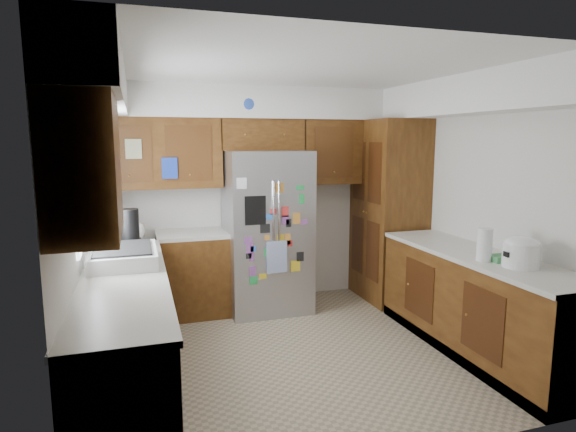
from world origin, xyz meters
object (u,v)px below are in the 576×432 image
object	(u,v)px
pantry	(389,211)
rice_cooker	(521,251)
paper_towel	(485,245)
fridge	(267,231)

from	to	relation	value
pantry	rice_cooker	distance (m)	2.11
rice_cooker	paper_towel	world-z (taller)	paper_towel
fridge	paper_towel	world-z (taller)	fridge
pantry	fridge	xyz separation A→B (m)	(-1.50, 0.05, -0.17)
fridge	rice_cooker	world-z (taller)	fridge
pantry	rice_cooker	world-z (taller)	pantry
fridge	pantry	bearing A→B (deg)	-2.06
fridge	paper_towel	size ratio (longest dim) A/B	6.56
rice_cooker	fridge	bearing A→B (deg)	124.77
paper_towel	fridge	bearing A→B (deg)	125.40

